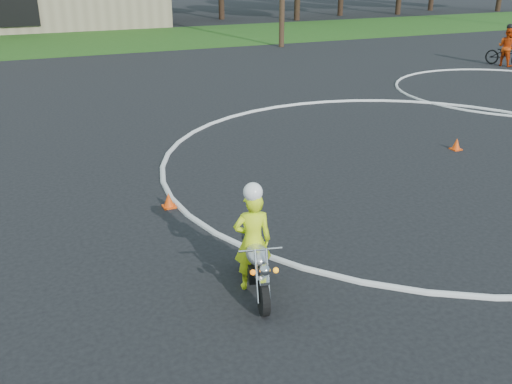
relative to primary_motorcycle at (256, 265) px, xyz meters
name	(u,v)px	position (x,y,z in m)	size (l,w,h in m)	color
ground	(512,207)	(5.77, 0.83, -0.44)	(120.00, 120.00, 0.00)	black
grass_strip	(163,38)	(5.77, 27.83, -0.43)	(120.00, 10.00, 0.02)	#1E4714
course_markings	(449,134)	(7.94, 5.18, -0.43)	(19.05, 19.05, 0.12)	silver
primary_motorcycle	(256,265)	(0.00, 0.00, 0.00)	(0.70, 1.69, 0.90)	black
rider_primary_grp	(253,238)	(0.00, 0.13, 0.37)	(0.62, 0.47, 1.66)	#E0FF1A
rider_second_grp	(506,51)	(17.40, 12.69, 0.21)	(1.15, 2.00, 1.82)	black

